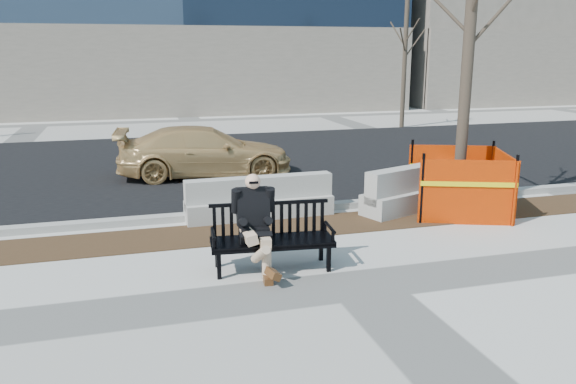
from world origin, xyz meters
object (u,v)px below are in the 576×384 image
jersey_barrier_left (260,217)px  jersey_barrier_right (425,206)px  tree_fence (457,212)px  bench (272,269)px  seated_man (255,269)px  sedan (206,176)px

jersey_barrier_left → jersey_barrier_right: size_ratio=0.90×
tree_fence → bench: bearing=-155.6°
jersey_barrier_left → seated_man: bearing=-106.3°
jersey_barrier_left → jersey_barrier_right: bearing=-3.9°
seated_man → jersey_barrier_left: bearing=80.8°
seated_man → jersey_barrier_left: 2.53m
sedan → jersey_barrier_left: bearing=-168.2°
jersey_barrier_right → bench: bearing=-167.6°
sedan → seated_man: bearing=-176.8°
seated_man → jersey_barrier_right: 4.54m
tree_fence → jersey_barrier_left: (-3.63, 0.68, 0.00)m
sedan → jersey_barrier_right: size_ratio=1.38×
seated_man → sedan: size_ratio=0.33×
jersey_barrier_left → bench: bearing=-100.9°
bench → jersey_barrier_right: bearing=38.6°
bench → tree_fence: (4.05, 1.83, 0.00)m
jersey_barrier_left → jersey_barrier_right: jersey_barrier_right is taller
tree_fence → sedan: (-4.07, 4.49, 0.00)m
jersey_barrier_left → sedan: bearing=95.2°
bench → seated_man: seated_man is taller
bench → seated_man: bearing=169.0°
sedan → jersey_barrier_right: bearing=-131.7°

